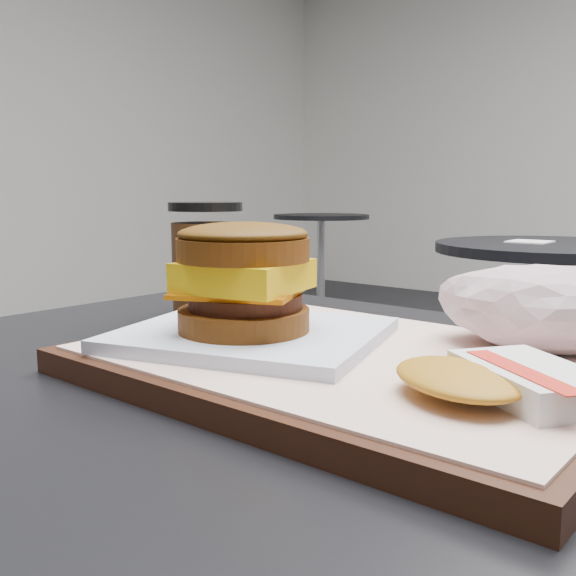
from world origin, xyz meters
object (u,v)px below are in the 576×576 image
at_px(serving_tray, 352,365).
at_px(crumpled_wrapper, 534,306).
at_px(coffee_cup, 206,266).
at_px(hash_brown, 498,380).
at_px(neighbor_table, 549,308).
at_px(breakfast_sandwich, 247,292).

height_order(serving_tray, crumpled_wrapper, crumpled_wrapper).
bearing_deg(coffee_cup, hash_brown, -17.76).
distance_m(serving_tray, coffee_cup, 0.26).
bearing_deg(serving_tray, crumpled_wrapper, 45.76).
height_order(serving_tray, hash_brown, hash_brown).
xyz_separation_m(serving_tray, neighbor_table, (-0.37, 1.63, -0.23)).
bearing_deg(coffee_cup, neighbor_table, 94.96).
xyz_separation_m(serving_tray, crumpled_wrapper, (0.10, 0.10, 0.04)).
bearing_deg(crumpled_wrapper, neighbor_table, 107.03).
bearing_deg(breakfast_sandwich, crumpled_wrapper, 36.38).
height_order(breakfast_sandwich, neighbor_table, breakfast_sandwich).
xyz_separation_m(serving_tray, hash_brown, (0.12, -0.04, 0.02)).
bearing_deg(neighbor_table, coffee_cup, -85.04).
height_order(coffee_cup, neighbor_table, coffee_cup).
xyz_separation_m(coffee_cup, neighbor_table, (-0.13, 1.55, -0.28)).
bearing_deg(coffee_cup, serving_tray, -18.44).
bearing_deg(hash_brown, breakfast_sandwich, 178.11).
relative_size(crumpled_wrapper, neighbor_table, 0.19).
bearing_deg(neighbor_table, breakfast_sandwich, -79.86).
bearing_deg(hash_brown, crumpled_wrapper, 101.58).
distance_m(serving_tray, crumpled_wrapper, 0.14).
bearing_deg(serving_tray, breakfast_sandwich, -159.18).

